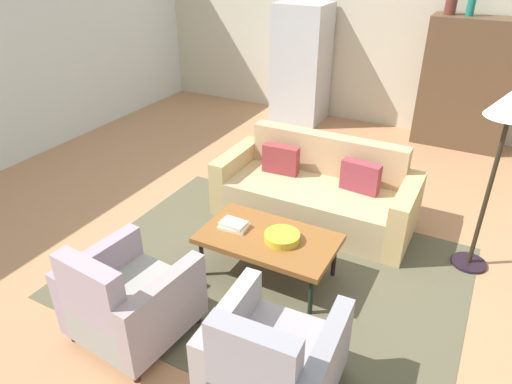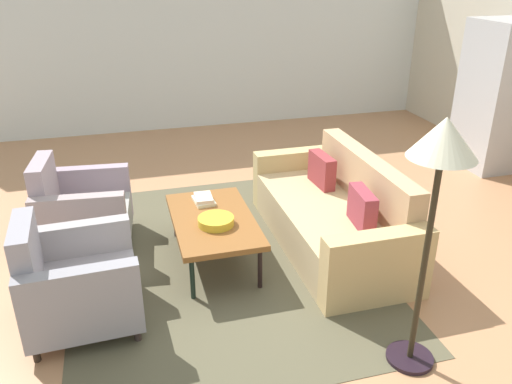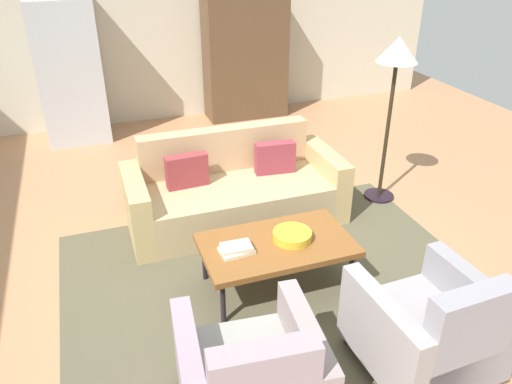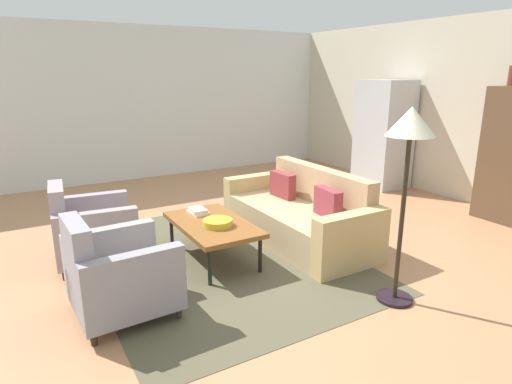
# 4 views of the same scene
# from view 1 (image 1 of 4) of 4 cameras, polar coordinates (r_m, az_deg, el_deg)

# --- Properties ---
(ground_plane) EXTENTS (10.15, 10.15, 0.00)m
(ground_plane) POSITION_cam_1_polar(r_m,az_deg,el_deg) (4.74, 5.08, -6.76)
(ground_plane) COLOR #B27C54
(wall_back) EXTENTS (8.46, 0.12, 2.80)m
(wall_back) POSITION_cam_1_polar(r_m,az_deg,el_deg) (7.70, 17.69, 17.63)
(wall_back) COLOR beige
(wall_back) RESTS_ON ground
(area_rug) EXTENTS (3.40, 2.60, 0.01)m
(area_rug) POSITION_cam_1_polar(r_m,az_deg,el_deg) (4.41, 1.74, -9.67)
(area_rug) COLOR brown
(area_rug) RESTS_ON ground
(couch) EXTENTS (2.10, 0.91, 0.86)m
(couch) POSITION_cam_1_polar(r_m,az_deg,el_deg) (5.13, 7.44, -0.04)
(couch) COLOR tan
(couch) RESTS_ON ground
(coffee_table) EXTENTS (1.20, 0.70, 0.43)m
(coffee_table) POSITION_cam_1_polar(r_m,az_deg,el_deg) (4.14, 1.51, -5.87)
(coffee_table) COLOR black
(coffee_table) RESTS_ON ground
(armchair_left) EXTENTS (0.87, 0.87, 0.88)m
(armchair_left) POSITION_cam_1_polar(r_m,az_deg,el_deg) (3.72, -15.59, -12.89)
(armchair_left) COLOR #302916
(armchair_left) RESTS_ON ground
(armchair_right) EXTENTS (0.83, 0.83, 0.88)m
(armchair_right) POSITION_cam_1_polar(r_m,az_deg,el_deg) (3.19, 1.81, -20.25)
(armchair_right) COLOR #3C2020
(armchair_right) RESTS_ON ground
(fruit_bowl) EXTENTS (0.31, 0.31, 0.07)m
(fruit_bowl) POSITION_cam_1_polar(r_m,az_deg,el_deg) (4.05, 3.20, -5.54)
(fruit_bowl) COLOR gold
(fruit_bowl) RESTS_ON coffee_table
(book_stack) EXTENTS (0.27, 0.20, 0.06)m
(book_stack) POSITION_cam_1_polar(r_m,az_deg,el_deg) (4.22, -2.76, -4.04)
(book_stack) COLOR beige
(book_stack) RESTS_ON coffee_table
(cabinet) EXTENTS (1.20, 0.51, 1.80)m
(cabinet) POSITION_cam_1_polar(r_m,az_deg,el_deg) (7.35, 24.29, 11.90)
(cabinet) COLOR brown
(cabinet) RESTS_ON ground
(vase_tall) EXTENTS (0.15, 0.15, 0.26)m
(vase_tall) POSITION_cam_1_polar(r_m,az_deg,el_deg) (7.19, 22.73, 20.40)
(vase_tall) COLOR brown
(vase_tall) RESTS_ON cabinet
(vase_round) EXTENTS (0.10, 0.10, 0.34)m
(vase_round) POSITION_cam_1_polar(r_m,az_deg,el_deg) (7.16, 24.88, 20.31)
(vase_round) COLOR #197265
(vase_round) RESTS_ON cabinet
(refrigerator) EXTENTS (0.80, 0.73, 1.85)m
(refrigerator) POSITION_cam_1_polar(r_m,az_deg,el_deg) (7.78, 5.57, 15.32)
(refrigerator) COLOR #B7BABF
(refrigerator) RESTS_ON ground
(floor_lamp) EXTENTS (0.40, 0.40, 1.72)m
(floor_lamp) POSITION_cam_1_polar(r_m,az_deg,el_deg) (4.30, 28.42, 7.66)
(floor_lamp) COLOR black
(floor_lamp) RESTS_ON ground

